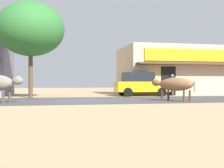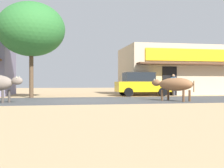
{
  "view_description": "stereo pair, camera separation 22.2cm",
  "coord_description": "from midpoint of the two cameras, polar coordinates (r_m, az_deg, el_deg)",
  "views": [
    {
      "loc": [
        -1.39,
        -15.01,
        0.9
      ],
      "look_at": [
        1.88,
        0.6,
        0.85
      ],
      "focal_mm": 46.04,
      "sensor_mm": 36.0,
      "label": 1
    },
    {
      "loc": [
        -1.17,
        -15.06,
        0.9
      ],
      "look_at": [
        1.88,
        0.6,
        0.85
      ],
      "focal_mm": 46.04,
      "sensor_mm": 36.0,
      "label": 2
    }
  ],
  "objects": [
    {
      "name": "ground",
      "position": [
        15.12,
        -6.96,
        -3.24
      ],
      "size": [
        80.0,
        80.0,
        0.0
      ],
      "primitive_type": "plane",
      "color": "tan"
    },
    {
      "name": "asphalt_road",
      "position": [
        15.12,
        -6.96,
        -3.23
      ],
      "size": [
        72.0,
        6.35,
        0.0
      ],
      "primitive_type": "cube",
      "color": "#434445",
      "rests_on": "ground"
    },
    {
      "name": "storefront_right_club",
      "position": [
        24.38,
        11.45,
        2.56
      ],
      "size": [
        8.14,
        6.37,
        3.82
      ],
      "color": "#CCB594",
      "rests_on": "ground"
    },
    {
      "name": "roadside_tree",
      "position": [
        18.62,
        -16.2,
        10.39
      ],
      "size": [
        4.13,
        4.13,
        5.87
      ],
      "color": "brown",
      "rests_on": "ground"
    },
    {
      "name": "parked_hatchback_car",
      "position": [
        20.17,
        5.35,
        0.0
      ],
      "size": [
        3.7,
        1.87,
        1.64
      ],
      "color": "yellow",
      "rests_on": "ground"
    },
    {
      "name": "cow_far_dark",
      "position": [
        14.78,
        11.91,
        -0.09
      ],
      "size": [
        1.72,
        2.43,
        1.17
      ],
      "color": "#94633F",
      "rests_on": "ground"
    },
    {
      "name": "pedestrian_by_shop",
      "position": [
        21.16,
        11.58,
        0.18
      ],
      "size": [
        0.46,
        0.61,
        1.55
      ],
      "color": "#3F3F47",
      "rests_on": "ground"
    }
  ]
}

